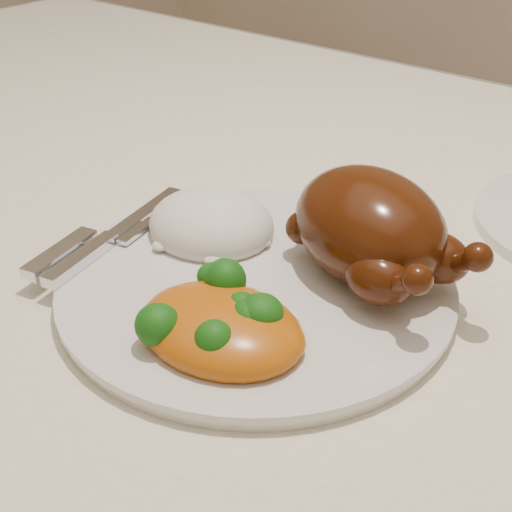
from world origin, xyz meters
The scene contains 7 objects.
dining_table centered at (0.00, 0.00, 0.67)m, with size 1.60×0.90×0.76m.
tablecloth centered at (0.00, 0.00, 0.74)m, with size 1.73×1.03×0.18m.
dinner_plate centered at (0.16, -0.11, 0.77)m, with size 0.30×0.30×0.01m, color silver.
roast_chicken centered at (0.22, -0.05, 0.82)m, with size 0.18×0.14×0.08m.
rice_mound centered at (0.08, -0.08, 0.79)m, with size 0.13×0.12×0.06m.
mac_and_cheese centered at (0.19, -0.18, 0.79)m, with size 0.13×0.10×0.05m.
cutlery centered at (0.03, -0.16, 0.79)m, with size 0.05×0.18×0.01m.
Camera 1 is at (0.45, -0.46, 1.08)m, focal length 50.00 mm.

